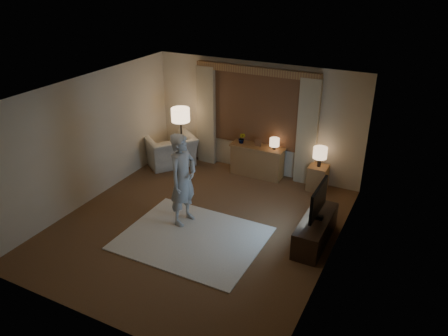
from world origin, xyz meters
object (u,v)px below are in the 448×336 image
Objects in this scene: sideboard at (257,161)px; armchair at (170,151)px; tv_stand at (315,230)px; side_table at (318,178)px; person at (183,180)px.

armchair is at bearing -169.17° from sideboard.
armchair reaches higher than sideboard.
sideboard is 0.86× the size of tv_stand.
armchair reaches higher than side_table.
armchair is at bearing -174.30° from side_table.
person reaches higher than sideboard.
tv_stand is at bearing -45.52° from sideboard.
person is at bearing -168.69° from tv_stand.
sideboard is 2.83m from tv_stand.
sideboard is at bearing -4.30° from person.
person reaches higher than tv_stand.
person is at bearing 74.87° from armchair.
armchair reaches higher than tv_stand.
sideboard is at bearing 178.03° from side_table.
sideboard is 0.67× the size of person.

